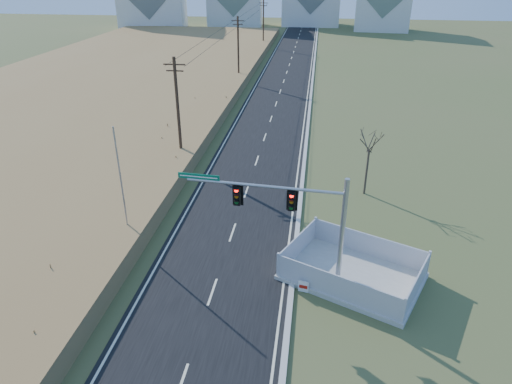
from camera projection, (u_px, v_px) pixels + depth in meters
The scene contains 13 objects.
ground at pixel (220, 270), 25.99m from camera, with size 260.00×260.00×0.00m, color #4B582A.
road at pixel (286, 75), 70.17m from camera, with size 8.00×180.00×0.06m, color black.
curb at pixel (313, 76), 69.65m from camera, with size 0.30×180.00×0.18m, color #B2AFA8.
reed_marsh at pixel (110, 82), 63.89m from camera, with size 38.00×110.00×1.30m, color olive.
utility_pole_near at pixel (178, 110), 37.90m from camera, with size 1.80×0.26×9.00m.
utility_pole_mid at pixel (238, 49), 64.41m from camera, with size 1.80×0.26×9.00m.
utility_pole_far at pixel (263, 23), 90.92m from camera, with size 1.80×0.26×9.00m.
condo_ne at pixel (384, 1), 112.44m from camera, with size 14.12×10.51×16.52m.
traffic_signal_mast at pixel (305, 223), 22.43m from camera, with size 8.54×0.96×6.81m.
fence_enclosure at pixel (352, 274), 25.19m from camera, with size 8.52×7.41×1.64m.
open_sign at pixel (303, 287), 24.10m from camera, with size 0.55×0.16×0.69m.
flagpole at pixel (124, 199), 27.22m from camera, with size 0.34×0.34×7.58m.
bare_tree at pixel (370, 140), 32.64m from camera, with size 2.00×2.00×5.30m.
Camera 1 is at (4.85, -20.70, 15.74)m, focal length 32.00 mm.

